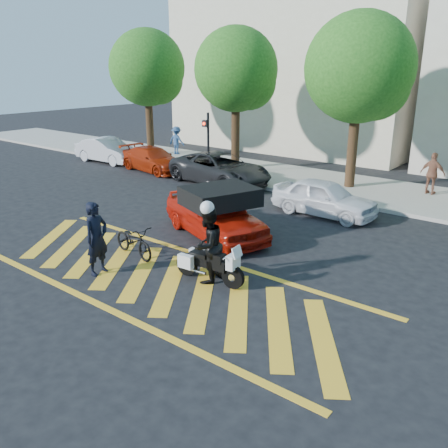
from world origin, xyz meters
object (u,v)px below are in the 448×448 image
Objects in this scene: officer_bike at (97,238)px; parked_mid_left at (220,169)px; parked_far_left at (108,150)px; parked_left at (153,159)px; red_convertible at (215,213)px; bicycle at (134,241)px; officer_moto at (208,245)px; parked_mid_right at (324,198)px; police_motorcycle at (208,263)px.

officer_bike is 10.68m from parked_mid_left.
parked_left is at bearing -92.42° from parked_far_left.
parked_left is at bearing 78.22° from red_convertible.
bicycle is 0.90× the size of officer_moto.
parked_mid_right is (14.50, -1.40, -0.01)m from parked_far_left.
parked_far_left is at bearing -124.90° from officer_moto.
parked_mid_left is at bearing 122.29° from police_motorcycle.
officer_moto is 0.47× the size of parked_left.
red_convertible reaches higher than parked_left.
police_motorcycle is at bearing -122.24° from parked_far_left.
officer_bike is 3.07m from police_motorcycle.
red_convertible is (-2.07, 2.80, 0.27)m from police_motorcycle.
bicycle is at bearing -127.91° from parked_far_left.
parked_mid_left is (-6.48, 8.50, 0.23)m from police_motorcycle.
police_motorcycle is 10.69m from parked_mid_left.
red_convertible is 13.97m from parked_far_left.
officer_moto is 10.68m from parked_mid_left.
police_motorcycle is 0.49× the size of parked_left.
parked_mid_left is (-6.47, 8.49, -0.28)m from officer_moto.
parked_mid_right is at bearing 87.54° from police_motorcycle.
officer_moto reaches higher than officer_bike.
parked_far_left is (-14.81, 8.49, -0.32)m from officer_moto.
police_motorcycle is 0.40× the size of parked_mid_left.
bicycle is 2.88m from officer_moto.
parked_mid_left reaches higher than parked_far_left.
parked_far_left is 0.80× the size of parked_mid_left.
officer_bike is 1.53m from bicycle.
red_convertible is at bearing -14.11° from officer_bike.
officer_bike is at bearing -167.10° from red_convertible.
red_convertible is 10.61m from parked_left.
officer_moto is at bearing -176.66° from parked_mid_right.
bicycle is 0.35× the size of parked_mid_left.
officer_moto reaches higher than parked_mid_right.
police_motorcycle is at bearing 73.07° from officer_moto.
officer_moto is 7.11m from parked_mid_right.
red_convertible is at bearing -115.79° from parked_left.
officer_bike is at bearing -133.27° from parked_left.
bicycle is 7.58m from parked_mid_right.
officer_moto is at bearing -67.20° from officer_bike.
officer_bike is 3.02m from officer_moto.
parked_left is at bearing 97.00° from parked_mid_left.
parked_mid_left is at bearing -147.76° from officer_moto.
officer_bike is at bearing -131.72° from parked_far_left.
officer_moto reaches higher than red_convertible.
parked_far_left is (-14.82, 8.50, 0.19)m from police_motorcycle.
officer_bike is 0.38× the size of parked_mid_left.
officer_bike reaches higher than parked_left.
officer_moto is 13.91m from parked_left.
police_motorcycle is 0.52× the size of parked_mid_right.
parked_mid_right is (1.75, 4.30, -0.09)m from red_convertible.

